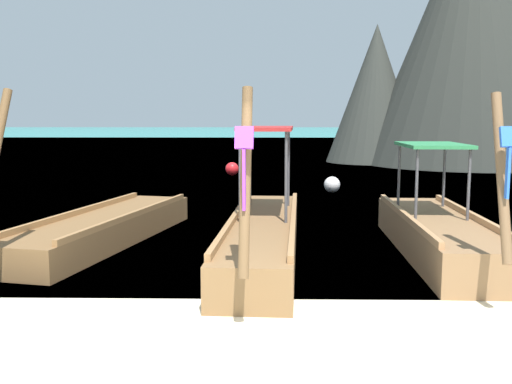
# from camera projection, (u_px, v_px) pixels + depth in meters

# --- Properties ---
(ground) EXTENTS (120.00, 120.00, 0.00)m
(ground) POSITION_uv_depth(u_px,v_px,m) (248.00, 365.00, 5.49)
(ground) COLOR beige
(sea_water) EXTENTS (120.00, 120.00, 0.00)m
(sea_water) POSITION_uv_depth(u_px,v_px,m) (265.00, 137.00, 66.94)
(sea_water) COLOR teal
(sea_water) RESTS_ON ground
(longtail_boat_orange_ribbon) EXTENTS (2.36, 6.24, 2.71)m
(longtail_boat_orange_ribbon) POSITION_uv_depth(u_px,v_px,m) (104.00, 228.00, 10.75)
(longtail_boat_orange_ribbon) COLOR brown
(longtail_boat_orange_ribbon) RESTS_ON ground
(longtail_boat_violet_ribbon) EXTENTS (1.43, 6.72, 2.66)m
(longtail_boat_violet_ribbon) POSITION_uv_depth(u_px,v_px,m) (264.00, 234.00, 9.81)
(longtail_boat_violet_ribbon) COLOR brown
(longtail_boat_violet_ribbon) RESTS_ON ground
(longtail_boat_blue_ribbon) EXTENTS (1.38, 5.67, 2.62)m
(longtail_boat_blue_ribbon) POSITION_uv_depth(u_px,v_px,m) (439.00, 233.00, 9.82)
(longtail_boat_blue_ribbon) COLOR olive
(longtail_boat_blue_ribbon) RESTS_ON ground
(karst_rock) EXTENTS (11.97, 10.27, 13.16)m
(karst_rock) POSITION_uv_depth(u_px,v_px,m) (461.00, 34.00, 28.34)
(karst_rock) COLOR #2D302B
(karst_rock) RESTS_ON ground
(mooring_buoy_near) EXTENTS (0.53, 0.53, 0.53)m
(mooring_buoy_near) POSITION_uv_depth(u_px,v_px,m) (232.00, 169.00, 22.96)
(mooring_buoy_near) COLOR red
(mooring_buoy_near) RESTS_ON sea_water
(mooring_buoy_far) EXTENTS (0.49, 0.49, 0.49)m
(mooring_buoy_far) POSITION_uv_depth(u_px,v_px,m) (332.00, 185.00, 17.86)
(mooring_buoy_far) COLOR white
(mooring_buoy_far) RESTS_ON sea_water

